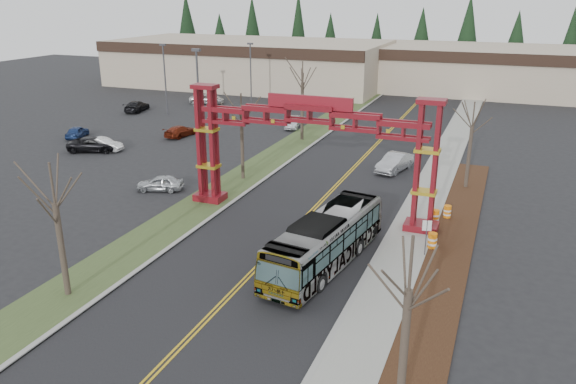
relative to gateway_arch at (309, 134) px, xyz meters
The scene contains 35 objects.
ground 18.97m from the gateway_arch, 90.00° to the right, with size 200.00×200.00×0.00m, color black.
road 9.20m from the gateway_arch, 90.00° to the left, with size 12.00×110.00×0.02m, color black.
lane_line_left 9.19m from the gateway_arch, 90.98° to the left, with size 0.12×100.00×0.01m, color gold.
lane_line_right 9.19m from the gateway_arch, 89.02° to the left, with size 0.12×100.00×0.01m, color gold.
curb_right 11.03m from the gateway_arch, 48.70° to the left, with size 0.30×110.00×0.15m, color #999994.
sidewalk_right 11.90m from the gateway_arch, 42.65° to the left, with size 2.60×110.00×0.14m, color gray.
landscape_strip 14.25m from the gateway_arch, 38.11° to the right, with size 2.60×50.00×0.12m, color black.
grass_median 12.18m from the gateway_arch, 138.81° to the left, with size 4.00×110.00×0.08m, color #384A25.
curb_left 11.03m from the gateway_arch, 131.30° to the left, with size 0.30×110.00×0.15m, color #999994.
gateway_arch is the anchor object (origin of this frame).
retail_building_west 61.78m from the gateway_arch, 119.07° to the left, with size 46.00×22.30×7.50m.
retail_building_east 62.80m from the gateway_arch, 80.83° to the left, with size 38.00×20.30×7.00m.
conifer_treeline 74.00m from the gateway_arch, 89.81° to the left, with size 116.10×5.60×13.00m.
transit_bus 9.10m from the gateway_arch, 63.35° to the right, with size 2.62×11.18×3.12m, color #9E9FA6.
silver_sedan 14.32m from the gateway_arch, 74.24° to the left, with size 1.66×4.77×1.57m, color #A5A8AD.
parked_car_near_a 13.99m from the gateway_arch, behind, with size 1.50×3.73×1.27m, color #B2B6BA.
parked_car_near_b 27.19m from the gateway_arch, 160.69° to the left, with size 1.40×4.02×1.32m, color silver.
parked_car_near_c 27.73m from the gateway_arch, 162.11° to the left, with size 2.36×5.12×1.42m, color black.
parked_car_mid_a 27.54m from the gateway_arch, 141.34° to the left, with size 1.73×4.25×1.23m, color maroon.
parked_car_mid_b 34.10m from the gateway_arch, 158.75° to the left, with size 1.55×3.86×1.32m, color navy.
parked_car_far_a 28.22m from the gateway_arch, 113.38° to the left, with size 1.45×4.15×1.37m, color #B8BCC1.
parked_car_far_b 45.54m from the gateway_arch, 128.52° to the left, with size 2.28×4.94×1.37m, color white.
parked_car_far_c 43.84m from the gateway_arch, 141.73° to the left, with size 2.00×4.91×1.43m, color black.
bare_tree_median_near 17.35m from the gateway_arch, 117.49° to the right, with size 3.23×3.23×7.30m.
bare_tree_median_mid 9.87m from the gateway_arch, 144.26° to the left, with size 2.89×2.89×7.36m.
bare_tree_median_far 21.93m from the gateway_arch, 111.40° to the left, with size 3.34×3.34×8.41m.
bare_tree_right_near 20.47m from the gateway_arch, 60.74° to the right, with size 3.15×3.15×7.37m.
bare_tree_right_far 14.39m from the gateway_arch, 45.87° to the left, with size 2.91×2.91×7.11m.
light_pole_near 22.39m from the gateway_arch, 139.83° to the left, with size 0.86×0.43×9.88m.
light_pole_mid 39.60m from the gateway_arch, 137.53° to the left, with size 0.79×0.39×9.05m.
light_pole_far 41.92m from the gateway_arch, 120.67° to the left, with size 0.75×0.38×8.70m.
street_sign 10.55m from the gateway_arch, 23.61° to the right, with size 0.53×0.17×2.37m.
barrel_south 10.90m from the gateway_arch, 15.97° to the right, with size 0.59×0.59×1.08m.
barrel_mid 10.39m from the gateway_arch, 10.35° to the left, with size 0.56×0.56×1.03m.
barrel_north 11.23m from the gateway_arch, 17.20° to the left, with size 0.53×0.53×0.99m.
Camera 1 is at (12.42, -17.42, 15.04)m, focal length 35.00 mm.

